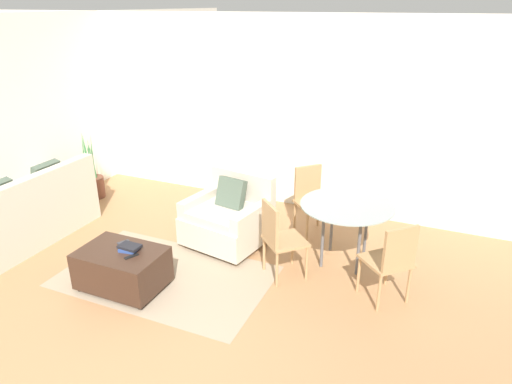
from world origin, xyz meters
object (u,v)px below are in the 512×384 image
dining_chair_far_left (311,196)px  armchair (229,218)px  tv_remote_secondary (123,242)px  potted_plant (93,180)px  couch (23,217)px  tv_remote_primary (131,256)px  dining_table (347,212)px  dining_chair_near_right (392,258)px  ottoman (122,267)px  book_stack (130,247)px  dining_chair_near_left (278,235)px

dining_chair_far_left → armchair: bearing=-139.8°
tv_remote_secondary → potted_plant: potted_plant is taller
couch → tv_remote_primary: 2.07m
dining_table → dining_chair_near_right: 0.87m
couch → dining_chair_far_left: couch is taller
ottoman → tv_remote_primary: tv_remote_primary is taller
book_stack → dining_chair_far_left: size_ratio=0.25×
dining_chair_far_left → potted_plant: bearing=-176.3°
potted_plant → dining_chair_far_left: size_ratio=1.17×
tv_remote_primary → dining_chair_near_left: dining_chair_near_left is taller
ottoman → dining_chair_near_left: 1.71m
ottoman → dining_table: 2.56m
dining_table → dining_chair_far_left: bearing=135.0°
dining_chair_near_right → ottoman: bearing=-162.2°
book_stack → tv_remote_secondary: 0.20m
potted_plant → dining_table: (4.09, -0.38, 0.38)m
ottoman → book_stack: book_stack is taller
couch → potted_plant: potted_plant is taller
tv_remote_secondary → dining_chair_near_left: bearing=24.1°
ottoman → dining_chair_far_left: size_ratio=0.99×
dining_chair_near_left → book_stack: bearing=-149.9°
book_stack → dining_chair_far_left: (1.38, 2.01, 0.04)m
tv_remote_secondary → dining_chair_near_left: (1.55, 0.69, 0.07)m
book_stack → tv_remote_secondary: size_ratio=1.67×
armchair → potted_plant: bearing=169.4°
potted_plant → dining_chair_near_left: (3.49, -0.98, 0.24)m
tv_remote_primary → tv_remote_secondary: same height
potted_plant → dining_chair_near_right: bearing=-11.8°
tv_remote_primary → ottoman: bearing=165.5°
armchair → book_stack: bearing=-112.1°
armchair → dining_table: bearing=4.6°
couch → tv_remote_primary: couch is taller
armchair → potted_plant: 2.68m
ottoman → potted_plant: bearing=137.9°
book_stack → dining_table: bearing=35.3°
armchair → tv_remote_primary: (-0.42, -1.39, 0.10)m
armchair → dining_chair_far_left: bearing=40.2°
armchair → dining_chair_near_left: (0.85, -0.49, 0.17)m
armchair → ottoman: (-0.60, -1.34, -0.10)m
couch → tv_remote_secondary: couch is taller
couch → ottoman: 1.88m
dining_chair_near_right → armchair: bearing=166.7°
dining_chair_near_left → dining_chair_near_right: bearing=0.0°
tv_remote_secondary → dining_chair_near_right: (2.76, 0.69, 0.07)m
tv_remote_secondary → dining_chair_near_right: dining_chair_near_right is taller
couch → potted_plant: size_ratio=1.78×
ottoman → dining_table: size_ratio=0.83×
couch → dining_chair_near_right: 4.54m
tv_remote_primary → potted_plant: potted_plant is taller
ottoman → dining_table: (2.06, 1.46, 0.42)m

